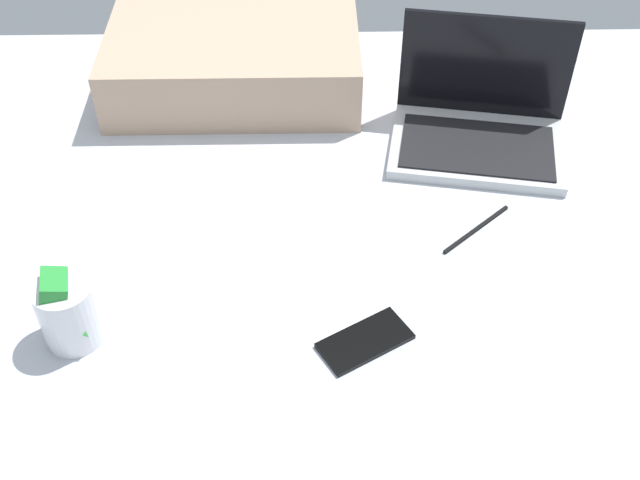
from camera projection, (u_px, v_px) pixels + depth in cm
name	position (u px, v px, depth cm)	size (l,w,h in cm)	color
bed_mattress	(348.00, 272.00, 142.57)	(180.00, 140.00, 18.00)	#B7BCC6
laptop	(479.00, 124.00, 152.65)	(36.58, 28.53, 23.00)	#B7BABC
snack_cup	(68.00, 310.00, 116.39)	(9.00, 9.00, 13.41)	silver
cell_phone	(365.00, 341.00, 119.25)	(6.80, 14.00, 0.80)	black
pillow	(234.00, 58.00, 165.93)	(52.00, 36.00, 13.00)	tan
charger_cable	(476.00, 229.00, 137.14)	(17.00, 0.60, 0.60)	black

